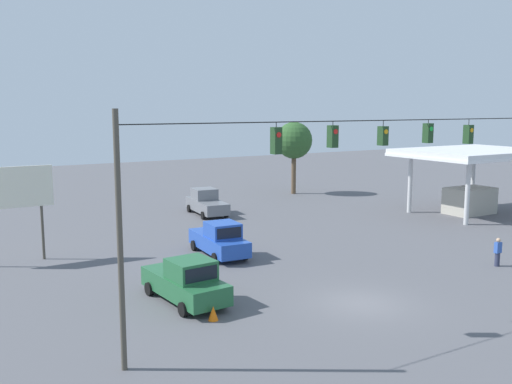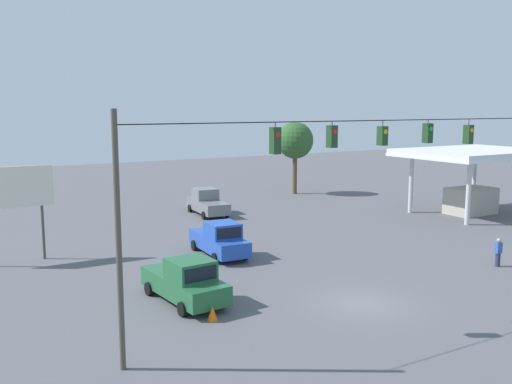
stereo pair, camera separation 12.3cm
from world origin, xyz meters
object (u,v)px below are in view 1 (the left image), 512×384
Objects in this scene: pickup_truck_grey_oncoming_deep at (206,203)px; pedestrian at (498,252)px; traffic_cone_second at (188,295)px; pickup_truck_blue_withflow_mid at (220,240)px; tree_horizon_left at (294,141)px; overhead_signal_span at (380,178)px; traffic_cone_nearest at (213,313)px; gas_station at (471,167)px; roadside_billboard at (10,193)px; pickup_truck_green_parked_shoulder at (186,282)px; traffic_cone_third at (165,278)px.

pickup_truck_grey_oncoming_deep is 3.42× the size of pedestrian.
pickup_truck_grey_oncoming_deep is 8.95× the size of traffic_cone_second.
pickup_truck_blue_withflow_mid is 25.76m from tree_horizon_left.
tree_horizon_left is at bearing -117.81° from overhead_signal_span.
gas_station reaches higher than traffic_cone_nearest.
traffic_cone_second is at bearing -90.48° from traffic_cone_nearest.
roadside_billboard reaches higher than traffic_cone_second.
pedestrian is at bearing -169.98° from overhead_signal_span.
pickup_truck_blue_withflow_mid is 8.32m from pickup_truck_green_parked_shoulder.
gas_station is 2.04× the size of roadside_billboard.
overhead_signal_span is 3.14× the size of tree_horizon_left.
pickup_truck_blue_withflow_mid is at bearing -144.03° from traffic_cone_third.
pickup_truck_green_parked_shoulder is 0.47× the size of gas_station.
roadside_billboard is at bearing -22.43° from pickup_truck_blue_withflow_mid.
roadside_billboard reaches higher than gas_station.
pickup_truck_grey_oncoming_deep is at bearing 24.74° from tree_horizon_left.
pickup_truck_blue_withflow_mid is 0.97× the size of pickup_truck_grey_oncoming_deep.
gas_station is 16.78m from pedestrian.
pickup_truck_grey_oncoming_deep is 0.49× the size of gas_station.
roadside_billboard is (5.92, -11.14, 3.10)m from pickup_truck_green_parked_shoulder.
overhead_signal_span reaches higher than pickup_truck_green_parked_shoulder.
pickup_truck_blue_withflow_mid is 8.66× the size of traffic_cone_nearest.
traffic_cone_second is at bearing 53.37° from pickup_truck_blue_withflow_mid.
pickup_truck_grey_oncoming_deep is 8.95× the size of traffic_cone_nearest.
traffic_cone_third is at bearing -90.63° from traffic_cone_nearest.
pickup_truck_green_parked_shoulder is 0.67m from traffic_cone_second.
traffic_cone_nearest is at bearing 91.49° from pickup_truck_green_parked_shoulder.
roadside_billboard is (12.73, -16.35, -1.81)m from overhead_signal_span.
traffic_cone_third is 31.76m from tree_horizon_left.
roadside_billboard reaches higher than pickup_truck_blue_withflow_mid.
traffic_cone_nearest is (6.75, -2.54, -5.57)m from overhead_signal_span.
pickup_truck_green_parked_shoulder is at bearing 47.62° from tree_horizon_left.
pickup_truck_blue_withflow_mid is at bearing 68.08° from pickup_truck_grey_oncoming_deep.
overhead_signal_span is 37.25× the size of traffic_cone_second.
pickup_truck_grey_oncoming_deep is 14.62m from tree_horizon_left.
traffic_cone_nearest is 5.73m from traffic_cone_third.
overhead_signal_span is 37.25× the size of traffic_cone_nearest.
tree_horizon_left is at bearing -132.23° from traffic_cone_second.
pickup_truck_blue_withflow_mid is 6.09m from traffic_cone_third.
tree_horizon_left is (-5.17, -28.17, 4.62)m from pedestrian.
overhead_signal_span is 26.23m from gas_station.
tree_horizon_left is (-22.54, -21.79, 5.12)m from traffic_cone_third.
traffic_cone_nearest is at bearing 61.88° from pickup_truck_blue_withflow_mid.
traffic_cone_third is at bearing -92.48° from pickup_truck_green_parked_shoulder.
pickup_truck_green_parked_shoulder is at bearing 15.76° from gas_station.
pickup_truck_grey_oncoming_deep is 23.56m from pedestrian.
pickup_truck_grey_oncoming_deep reaches higher than traffic_cone_second.
pickup_truck_blue_withflow_mid is 13.37m from pickup_truck_grey_oncoming_deep.
traffic_cone_second is (-0.09, 0.03, -0.67)m from pickup_truck_green_parked_shoulder.
roadside_billboard is at bearing -53.16° from traffic_cone_third.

